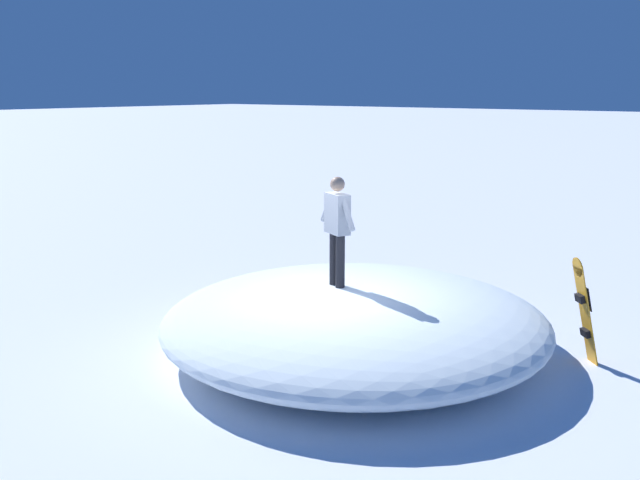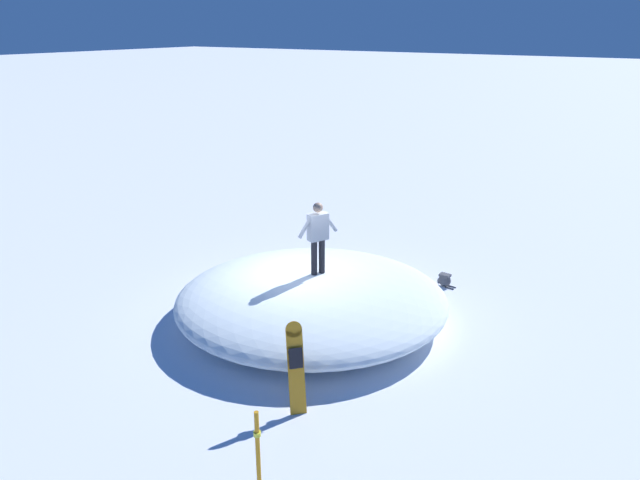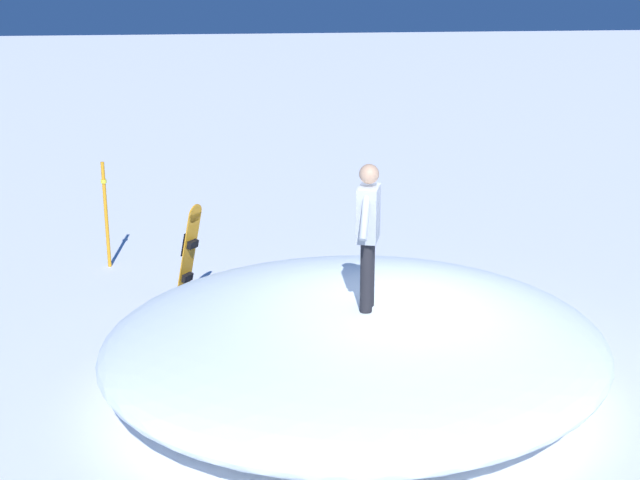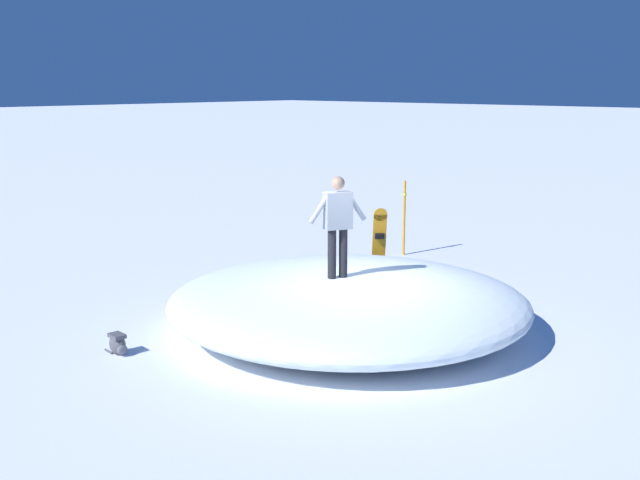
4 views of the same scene
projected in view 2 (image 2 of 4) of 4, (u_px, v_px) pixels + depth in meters
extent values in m
plane|color=white|center=(295.00, 311.00, 13.82)|extent=(240.00, 240.00, 0.00)
ellipsoid|color=white|center=(312.00, 299.00, 13.30)|extent=(8.26, 8.33, 0.99)
cylinder|color=black|center=(314.00, 258.00, 13.21)|extent=(0.14, 0.14, 0.81)
cylinder|color=black|center=(322.00, 256.00, 13.30)|extent=(0.14, 0.14, 0.81)
cube|color=#8C939E|center=(318.00, 227.00, 13.01)|extent=(0.50, 0.39, 0.61)
sphere|color=tan|center=(318.00, 208.00, 12.86)|extent=(0.22, 0.22, 0.22)
cylinder|color=#8C939E|center=(306.00, 227.00, 12.84)|extent=(0.38, 0.24, 0.50)
cylinder|color=#8C939E|center=(330.00, 222.00, 13.15)|extent=(0.38, 0.24, 0.50)
cube|color=orange|center=(296.00, 372.00, 10.08)|extent=(0.46, 0.46, 1.46)
cylinder|color=orange|center=(294.00, 329.00, 9.99)|extent=(0.26, 0.26, 0.28)
cube|color=black|center=(296.00, 358.00, 10.00)|extent=(0.24, 0.23, 0.35)
cube|color=black|center=(295.00, 355.00, 10.09)|extent=(0.20, 0.20, 0.12)
cube|color=black|center=(297.00, 386.00, 10.16)|extent=(0.20, 0.20, 0.12)
ellipsoid|color=#4C4C51|center=(445.00, 280.00, 15.06)|extent=(0.25, 0.34, 0.33)
ellipsoid|color=slate|center=(439.00, 281.00, 15.17)|extent=(0.18, 0.11, 0.16)
cube|color=#4C4C51|center=(445.00, 275.00, 15.02)|extent=(0.21, 0.29, 0.06)
cylinder|color=#4C4C51|center=(450.00, 288.00, 14.97)|extent=(0.06, 0.23, 0.04)
cylinder|color=#4C4C51|center=(452.00, 287.00, 15.06)|extent=(0.06, 0.23, 0.04)
cylinder|color=orange|center=(259.00, 471.00, 7.60)|extent=(0.06, 0.06, 1.82)
cylinder|color=yellow|center=(257.00, 434.00, 7.40)|extent=(0.10, 0.10, 0.06)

